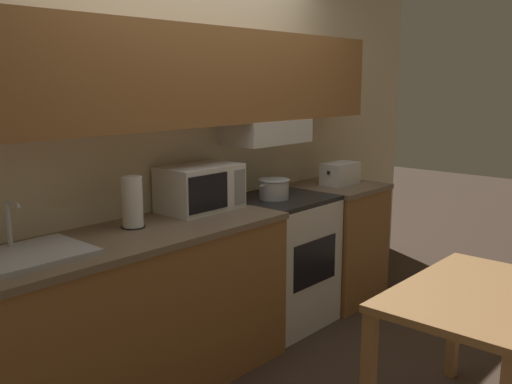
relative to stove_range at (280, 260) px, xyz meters
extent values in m
plane|color=#3D2D23|center=(-0.61, 0.30, -0.46)|extent=(16.00, 16.00, 0.00)
cube|color=beige|center=(-0.61, 0.32, 0.82)|extent=(5.54, 0.05, 2.55)
cube|color=#936033|center=(-0.61, 0.14, 1.27)|extent=(3.14, 0.32, 0.58)
cube|color=silver|center=(0.00, 0.14, 0.90)|extent=(0.63, 0.34, 0.16)
cube|color=#936033|center=(-1.26, -0.01, -0.02)|extent=(1.83, 0.63, 0.88)
cube|color=#75604C|center=(-1.26, -0.01, 0.44)|extent=(1.85, 0.65, 0.04)
cube|color=#936033|center=(0.65, -0.01, -0.02)|extent=(0.62, 0.63, 0.88)
cube|color=#75604C|center=(0.65, -0.01, 0.44)|extent=(0.64, 0.65, 0.04)
cube|color=silver|center=(0.00, 0.00, -0.02)|extent=(0.66, 0.60, 0.88)
cube|color=black|center=(0.00, 0.00, 0.44)|extent=(0.66, 0.60, 0.03)
cube|color=black|center=(0.00, -0.30, 0.05)|extent=(0.46, 0.01, 0.31)
cylinder|color=black|center=(-0.15, -0.12, 0.45)|extent=(0.09, 0.09, 0.01)
cylinder|color=black|center=(0.15, -0.12, 0.45)|extent=(0.09, 0.09, 0.01)
cylinder|color=black|center=(-0.15, 0.12, 0.45)|extent=(0.09, 0.09, 0.01)
cylinder|color=black|center=(0.15, 0.12, 0.45)|extent=(0.09, 0.09, 0.01)
cylinder|color=#B7BABF|center=(-0.08, 0.00, 0.52)|extent=(0.20, 0.20, 0.13)
torus|color=#B7BABF|center=(-0.08, 0.00, 0.59)|extent=(0.21, 0.21, 0.01)
cylinder|color=#B7BABF|center=(-0.20, 0.00, 0.56)|extent=(0.05, 0.01, 0.01)
cylinder|color=#B7BABF|center=(0.04, 0.00, 0.56)|extent=(0.05, 0.01, 0.01)
cube|color=silver|center=(-0.64, 0.12, 0.60)|extent=(0.50, 0.31, 0.28)
cube|color=black|center=(-0.72, -0.04, 0.60)|extent=(0.31, 0.01, 0.22)
cube|color=gray|center=(-0.45, -0.04, 0.60)|extent=(0.09, 0.01, 0.22)
cube|color=silver|center=(0.68, -0.03, 0.54)|extent=(0.30, 0.18, 0.17)
cube|color=black|center=(0.52, -0.03, 0.57)|extent=(0.01, 0.02, 0.02)
cube|color=black|center=(0.57, -0.03, 0.62)|extent=(0.04, 0.13, 0.01)
cube|color=black|center=(0.64, -0.03, 0.62)|extent=(0.04, 0.13, 0.01)
cube|color=black|center=(0.71, -0.03, 0.62)|extent=(0.04, 0.13, 0.01)
cube|color=black|center=(0.78, -0.03, 0.62)|extent=(0.04, 0.13, 0.01)
cube|color=#B7BABF|center=(-1.84, -0.01, 0.47)|extent=(0.54, 0.41, 0.02)
cube|color=#4C4F54|center=(-1.84, -0.03, 0.47)|extent=(0.46, 0.31, 0.01)
cylinder|color=#B7BABF|center=(-1.84, 0.14, 0.59)|extent=(0.02, 0.02, 0.21)
cylinder|color=#B7BABF|center=(-1.84, 0.08, 0.69)|extent=(0.02, 0.12, 0.02)
cylinder|color=black|center=(-1.18, 0.08, 0.46)|extent=(0.13, 0.13, 0.01)
cylinder|color=white|center=(-1.18, 0.08, 0.60)|extent=(0.11, 0.11, 0.28)
cube|color=#9E7042|center=(-0.41, -1.54, 0.26)|extent=(1.03, 0.68, 0.04)
cube|color=#9E7042|center=(0.07, -1.24, -0.11)|extent=(0.06, 0.06, 0.70)
camera|label=1|loc=(-2.99, -2.43, 1.24)|focal=40.00mm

